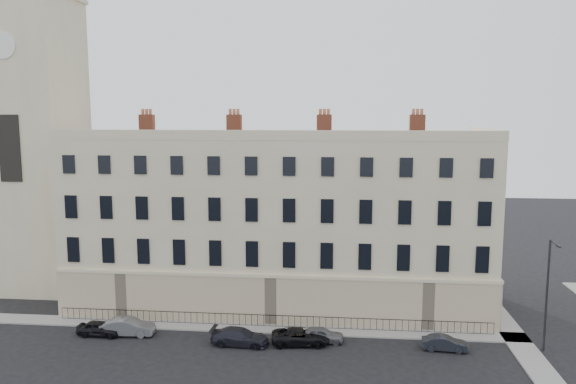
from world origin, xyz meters
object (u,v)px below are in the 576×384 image
(car_a, at_px, (100,328))
(car_e, at_px, (321,335))
(car_b, at_px, (128,327))
(car_c, at_px, (240,337))
(car_d, at_px, (301,336))
(streetlamp, at_px, (548,290))
(car_f, at_px, (445,343))

(car_a, height_order, car_e, car_a)
(car_b, distance_m, car_c, 9.04)
(car_e, bearing_deg, car_b, 90.08)
(car_c, bearing_deg, car_b, 87.04)
(car_d, distance_m, car_e, 1.60)
(car_a, height_order, car_b, car_b)
(car_c, distance_m, streetlamp, 22.52)
(car_f, bearing_deg, car_d, 94.26)
(car_b, height_order, car_e, car_b)
(car_b, height_order, car_d, car_b)
(car_a, xyz_separation_m, car_b, (2.15, 0.31, 0.09))
(car_a, height_order, streetlamp, streetlamp)
(car_b, relative_size, car_d, 0.94)
(car_c, bearing_deg, car_a, 89.76)
(car_a, bearing_deg, car_f, -88.36)
(car_c, distance_m, car_f, 15.02)
(car_d, distance_m, car_f, 10.51)
(car_a, bearing_deg, car_d, -88.37)
(car_f, distance_m, streetlamp, 8.22)
(car_c, relative_size, car_f, 1.32)
(car_d, distance_m, streetlamp, 18.10)
(car_b, relative_size, streetlamp, 0.50)
(car_e, relative_size, car_f, 1.04)
(car_c, height_order, car_f, car_c)
(car_b, distance_m, car_e, 14.99)
(car_e, bearing_deg, car_d, 109.90)
(car_d, height_order, car_e, car_d)
(car_f, bearing_deg, car_c, 96.47)
(car_a, bearing_deg, car_b, -79.91)
(car_d, bearing_deg, car_f, -96.38)
(car_c, distance_m, car_e, 6.10)
(car_c, bearing_deg, car_d, -79.93)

